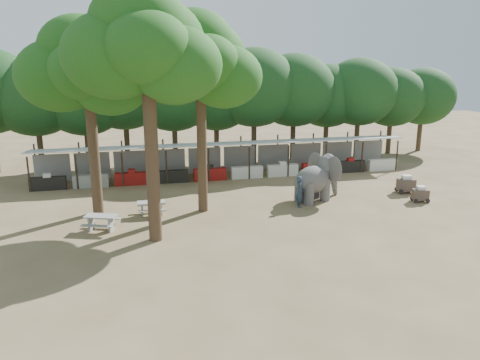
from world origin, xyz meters
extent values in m
plane|color=brown|center=(0.00, 0.00, 0.00)|extent=(100.00, 100.00, 0.00)
cube|color=#AFB3B7|center=(0.00, 14.00, 2.50)|extent=(28.00, 2.99, 0.39)
cylinder|color=#2D2319|center=(-12.60, 12.65, 1.20)|extent=(0.12, 0.12, 2.40)
cylinder|color=#2D2319|center=(-12.60, 15.35, 1.40)|extent=(0.12, 0.12, 2.80)
cube|color=black|center=(-12.60, 12.90, 0.45)|extent=(2.38, 0.50, 0.90)
cube|color=gray|center=(-12.60, 15.30, 1.00)|extent=(2.52, 0.12, 2.00)
cylinder|color=#2D2319|center=(-9.80, 12.65, 1.20)|extent=(0.12, 0.12, 2.40)
cylinder|color=#2D2319|center=(-9.80, 15.35, 1.40)|extent=(0.12, 0.12, 2.80)
cube|color=gray|center=(-9.80, 12.90, 0.45)|extent=(2.38, 0.50, 0.90)
cube|color=gray|center=(-9.80, 15.30, 1.00)|extent=(2.52, 0.12, 2.00)
cylinder|color=#2D2319|center=(-7.00, 12.65, 1.20)|extent=(0.12, 0.12, 2.40)
cylinder|color=#2D2319|center=(-7.00, 15.35, 1.40)|extent=(0.12, 0.12, 2.80)
cube|color=maroon|center=(-7.00, 12.90, 0.45)|extent=(2.38, 0.50, 0.90)
cube|color=gray|center=(-7.00, 15.30, 1.00)|extent=(2.52, 0.12, 2.00)
cylinder|color=#2D2319|center=(-4.20, 12.65, 1.20)|extent=(0.12, 0.12, 2.40)
cylinder|color=#2D2319|center=(-4.20, 15.35, 1.40)|extent=(0.12, 0.12, 2.80)
cube|color=black|center=(-4.20, 12.90, 0.45)|extent=(2.38, 0.50, 0.90)
cube|color=gray|center=(-4.20, 15.30, 1.00)|extent=(2.52, 0.12, 2.00)
cylinder|color=#2D2319|center=(-1.40, 12.65, 1.20)|extent=(0.12, 0.12, 2.40)
cylinder|color=#2D2319|center=(-1.40, 15.35, 1.40)|extent=(0.12, 0.12, 2.80)
cube|color=maroon|center=(-1.40, 12.90, 0.45)|extent=(2.38, 0.50, 0.90)
cube|color=gray|center=(-1.40, 15.30, 1.00)|extent=(2.52, 0.12, 2.00)
cylinder|color=#2D2319|center=(1.40, 12.65, 1.20)|extent=(0.12, 0.12, 2.40)
cylinder|color=#2D2319|center=(1.40, 15.35, 1.40)|extent=(0.12, 0.12, 2.80)
cube|color=silver|center=(1.40, 12.90, 0.45)|extent=(2.38, 0.50, 0.90)
cube|color=gray|center=(1.40, 15.30, 1.00)|extent=(2.52, 0.12, 2.00)
cylinder|color=#2D2319|center=(4.20, 12.65, 1.20)|extent=(0.12, 0.12, 2.40)
cylinder|color=#2D2319|center=(4.20, 15.35, 1.40)|extent=(0.12, 0.12, 2.80)
cube|color=silver|center=(4.20, 12.90, 0.45)|extent=(2.38, 0.50, 0.90)
cube|color=gray|center=(4.20, 15.30, 1.00)|extent=(2.52, 0.12, 2.00)
cylinder|color=#2D2319|center=(7.00, 12.65, 1.20)|extent=(0.12, 0.12, 2.40)
cylinder|color=#2D2319|center=(7.00, 15.35, 1.40)|extent=(0.12, 0.12, 2.80)
cube|color=maroon|center=(7.00, 12.90, 0.45)|extent=(2.38, 0.50, 0.90)
cube|color=gray|center=(7.00, 15.30, 1.00)|extent=(2.52, 0.12, 2.00)
cylinder|color=#2D2319|center=(9.80, 12.65, 1.20)|extent=(0.12, 0.12, 2.40)
cylinder|color=#2D2319|center=(9.80, 15.35, 1.40)|extent=(0.12, 0.12, 2.80)
cube|color=black|center=(9.80, 12.90, 0.45)|extent=(2.38, 0.50, 0.90)
cube|color=gray|center=(9.80, 15.30, 1.00)|extent=(2.52, 0.12, 2.00)
cylinder|color=#2D2319|center=(12.60, 12.65, 1.20)|extent=(0.12, 0.12, 2.40)
cylinder|color=#2D2319|center=(12.60, 15.35, 1.40)|extent=(0.12, 0.12, 2.80)
cube|color=silver|center=(12.60, 12.90, 0.45)|extent=(2.38, 0.50, 0.90)
cube|color=gray|center=(12.60, 15.30, 1.00)|extent=(2.52, 0.12, 2.00)
cylinder|color=#332316|center=(-9.00, 7.00, 4.60)|extent=(0.60, 0.60, 9.20)
cone|color=#332316|center=(-9.00, 7.00, 9.20)|extent=(0.57, 0.57, 2.88)
ellipsoid|color=#144512|center=(-10.40, 7.30, 7.82)|extent=(4.80, 4.80, 3.94)
ellipsoid|color=#144512|center=(-7.80, 6.40, 7.42)|extent=(4.20, 4.20, 3.44)
ellipsoid|color=#144512|center=(-8.80, 8.10, 8.42)|extent=(5.20, 5.20, 4.26)
ellipsoid|color=#144512|center=(-9.00, 5.70, 8.12)|extent=(3.80, 3.80, 3.12)
ellipsoid|color=#144512|center=(-9.30, 7.20, 9.22)|extent=(4.40, 4.40, 3.61)
cylinder|color=#332316|center=(-6.00, 2.00, 5.20)|extent=(0.64, 0.64, 10.40)
cone|color=#332316|center=(-6.00, 2.00, 10.40)|extent=(0.61, 0.61, 3.25)
ellipsoid|color=#144512|center=(-7.40, 2.30, 8.84)|extent=(4.80, 4.80, 3.94)
ellipsoid|color=#144512|center=(-4.80, 1.40, 8.44)|extent=(4.20, 4.20, 3.44)
ellipsoid|color=#144512|center=(-5.80, 3.10, 9.44)|extent=(5.20, 5.20, 4.26)
ellipsoid|color=#144512|center=(-6.00, 0.70, 9.14)|extent=(3.80, 3.80, 3.12)
ellipsoid|color=#144512|center=(-6.30, 2.20, 10.24)|extent=(4.40, 4.40, 3.61)
cylinder|color=#332316|center=(-3.00, 6.00, 4.80)|extent=(0.56, 0.56, 9.60)
cone|color=#332316|center=(-3.00, 6.00, 9.60)|extent=(0.53, 0.53, 3.00)
ellipsoid|color=#144512|center=(-4.40, 6.30, 8.16)|extent=(4.80, 4.80, 3.94)
ellipsoid|color=#144512|center=(-1.80, 5.40, 7.76)|extent=(4.20, 4.20, 3.44)
ellipsoid|color=#144512|center=(-2.80, 7.10, 8.76)|extent=(5.20, 5.20, 4.26)
ellipsoid|color=#144512|center=(-3.00, 4.70, 8.46)|extent=(3.80, 3.80, 3.12)
ellipsoid|color=#144512|center=(-3.30, 6.20, 9.56)|extent=(4.40, 4.40, 3.61)
cylinder|color=#332316|center=(-16.67, 19.00, 1.87)|extent=(0.44, 0.44, 3.74)
cylinder|color=#332316|center=(-13.33, 19.00, 1.87)|extent=(0.44, 0.44, 3.74)
ellipsoid|color=black|center=(-13.33, 19.00, 5.53)|extent=(6.46, 5.95, 5.61)
cylinder|color=#332316|center=(-10.00, 19.00, 1.87)|extent=(0.44, 0.44, 3.74)
ellipsoid|color=black|center=(-10.00, 19.00, 5.53)|extent=(6.46, 5.95, 5.61)
cylinder|color=#332316|center=(-6.67, 19.00, 1.87)|extent=(0.44, 0.44, 3.74)
ellipsoid|color=black|center=(-6.67, 19.00, 5.53)|extent=(6.46, 5.95, 5.61)
cylinder|color=#332316|center=(-3.33, 19.00, 1.87)|extent=(0.44, 0.44, 3.74)
ellipsoid|color=black|center=(-3.33, 19.00, 5.53)|extent=(6.46, 5.95, 5.61)
cylinder|color=#332316|center=(0.00, 19.00, 1.87)|extent=(0.44, 0.44, 3.74)
ellipsoid|color=black|center=(0.00, 19.00, 5.53)|extent=(6.46, 5.95, 5.61)
cylinder|color=#332316|center=(3.33, 19.00, 1.87)|extent=(0.44, 0.44, 3.74)
ellipsoid|color=black|center=(3.33, 19.00, 5.53)|extent=(6.46, 5.95, 5.61)
cylinder|color=#332316|center=(6.67, 19.00, 1.87)|extent=(0.44, 0.44, 3.74)
ellipsoid|color=black|center=(6.67, 19.00, 5.53)|extent=(6.46, 5.95, 5.61)
cylinder|color=#332316|center=(10.00, 19.00, 1.87)|extent=(0.44, 0.44, 3.74)
ellipsoid|color=black|center=(10.00, 19.00, 5.53)|extent=(6.46, 5.95, 5.61)
cylinder|color=#332316|center=(13.33, 19.00, 1.87)|extent=(0.44, 0.44, 3.74)
ellipsoid|color=black|center=(13.33, 19.00, 5.53)|extent=(6.46, 5.95, 5.61)
cylinder|color=#332316|center=(16.67, 19.00, 1.87)|extent=(0.44, 0.44, 3.74)
ellipsoid|color=black|center=(16.67, 19.00, 5.53)|extent=(6.46, 5.95, 5.61)
cylinder|color=#332316|center=(20.00, 19.00, 1.87)|extent=(0.44, 0.44, 3.74)
ellipsoid|color=black|center=(20.00, 19.00, 5.53)|extent=(6.46, 5.95, 5.61)
ellipsoid|color=#484545|center=(3.97, 6.31, 1.39)|extent=(3.07, 2.53, 1.72)
cylinder|color=#484545|center=(3.48, 5.63, 0.72)|extent=(0.82, 0.82, 1.44)
cylinder|color=#484545|center=(3.13, 6.38, 0.72)|extent=(0.82, 0.82, 1.44)
cylinder|color=#484545|center=(4.81, 6.24, 0.72)|extent=(0.82, 0.82, 1.44)
cylinder|color=#484545|center=(4.47, 6.99, 0.72)|extent=(0.82, 0.82, 1.44)
ellipsoid|color=#484545|center=(5.12, 6.84, 2.01)|extent=(1.84, 1.70, 1.60)
ellipsoid|color=#484545|center=(5.22, 6.03, 2.05)|extent=(0.77, 1.30, 1.64)
ellipsoid|color=#484545|center=(4.57, 7.44, 2.05)|extent=(0.77, 1.30, 1.64)
cone|color=#484545|center=(5.83, 7.16, 0.90)|extent=(0.87, 0.87, 1.81)
imported|color=#26384C|center=(2.79, 5.42, 0.95)|extent=(0.55, 0.74, 1.91)
cube|color=gray|center=(-8.67, 3.98, 0.78)|extent=(1.80, 1.27, 0.07)
cube|color=gray|center=(-9.19, 4.16, 0.38)|extent=(0.32, 0.65, 0.76)
cube|color=gray|center=(-8.16, 3.79, 0.38)|extent=(0.32, 0.65, 0.76)
cube|color=gray|center=(-8.88, 3.42, 0.46)|extent=(1.63, 0.81, 0.05)
cube|color=gray|center=(-8.47, 4.54, 0.46)|extent=(1.63, 0.81, 0.05)
cube|color=gray|center=(-6.00, 5.90, 0.76)|extent=(1.59, 0.74, 0.06)
cube|color=gray|center=(-6.53, 5.90, 0.37)|extent=(0.11, 0.63, 0.74)
cube|color=gray|center=(-5.47, 5.90, 0.37)|extent=(0.11, 0.63, 0.74)
cube|color=gray|center=(-6.00, 5.32, 0.44)|extent=(1.59, 0.27, 0.05)
cube|color=gray|center=(-6.00, 6.48, 0.44)|extent=(1.59, 0.27, 0.05)
cube|color=#3B2E28|center=(10.51, 4.61, 0.47)|extent=(1.03, 0.74, 0.65)
cylinder|color=black|center=(10.08, 4.38, 0.14)|extent=(0.29, 0.11, 0.28)
cylinder|color=black|center=(10.81, 4.23, 0.14)|extent=(0.29, 0.11, 0.28)
cylinder|color=black|center=(10.20, 4.99, 0.14)|extent=(0.29, 0.11, 0.28)
cylinder|color=black|center=(10.93, 4.83, 0.14)|extent=(0.29, 0.11, 0.28)
cube|color=silver|center=(10.51, 4.61, 0.89)|extent=(0.53, 0.46, 0.23)
cube|color=#3B2E28|center=(10.77, 6.62, 0.56)|extent=(1.21, 0.85, 0.78)
cylinder|color=black|center=(10.26, 6.34, 0.17)|extent=(0.34, 0.12, 0.33)
cylinder|color=black|center=(11.14, 6.18, 0.17)|extent=(0.34, 0.12, 0.33)
cylinder|color=black|center=(10.39, 7.06, 0.17)|extent=(0.34, 0.12, 0.33)
cylinder|color=black|center=(11.27, 6.91, 0.17)|extent=(0.34, 0.12, 0.33)
cube|color=silver|center=(10.77, 6.62, 1.06)|extent=(0.63, 0.54, 0.28)
camera|label=1|loc=(-6.94, -20.06, 8.71)|focal=35.00mm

